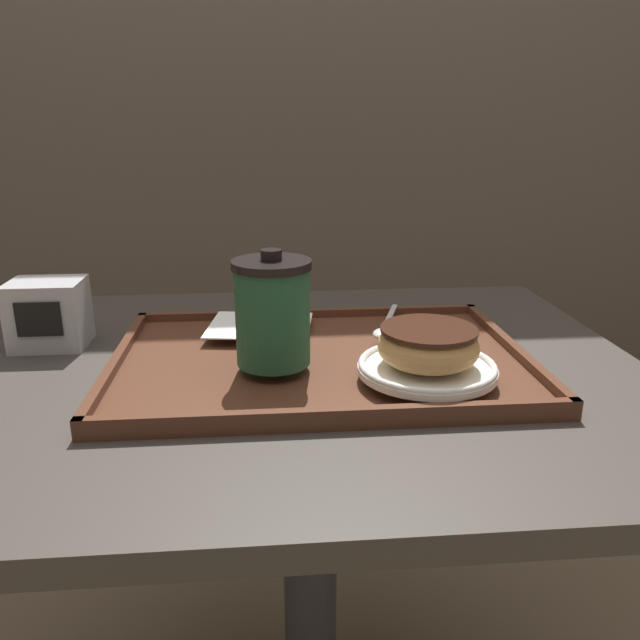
{
  "coord_description": "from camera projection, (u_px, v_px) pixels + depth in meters",
  "views": [
    {
      "loc": [
        -0.05,
        -0.78,
        1.02
      ],
      "look_at": [
        0.01,
        -0.01,
        0.77
      ],
      "focal_mm": 35.0,
      "sensor_mm": 36.0,
      "label": 1
    }
  ],
  "objects": [
    {
      "name": "spoon",
      "position": [
        384.0,
        328.0,
        0.89
      ],
      "size": [
        0.07,
        0.17,
        0.01
      ],
      "rotation": [
        0.0,
        0.0,
        4.38
      ],
      "color": "silver",
      "rests_on": "serving_tray"
    },
    {
      "name": "donut_chocolate_glazed",
      "position": [
        428.0,
        345.0,
        0.73
      ],
      "size": [
        0.12,
        0.12,
        0.04
      ],
      "color": "tan",
      "rests_on": "plate_with_chocolate_donut"
    },
    {
      "name": "coffee_cup_front",
      "position": [
        273.0,
        312.0,
        0.75
      ],
      "size": [
        0.1,
        0.1,
        0.14
      ],
      "color": "#235638",
      "rests_on": "serving_tray"
    },
    {
      "name": "serving_tray",
      "position": [
        320.0,
        361.0,
        0.83
      ],
      "size": [
        0.54,
        0.37,
        0.02
      ],
      "color": "#512D1E",
      "rests_on": "cafe_table"
    },
    {
      "name": "napkin_dispenser",
      "position": [
        49.0,
        314.0,
        0.89
      ],
      "size": [
        0.1,
        0.08,
        0.1
      ],
      "color": "#B7B7BC",
      "rests_on": "cafe_table"
    },
    {
      "name": "napkin_paper",
      "position": [
        260.0,
        325.0,
        0.91
      ],
      "size": [
        0.16,
        0.14,
        0.0
      ],
      "rotation": [
        0.0,
        0.0,
        -0.14
      ],
      "color": "white",
      "rests_on": "serving_tray"
    },
    {
      "name": "wall_behind",
      "position": [
        280.0,
        51.0,
        1.73
      ],
      "size": [
        8.0,
        0.05,
        2.4
      ],
      "color": "brown",
      "rests_on": "ground_plane"
    },
    {
      "name": "cafe_table",
      "position": [
        310.0,
        471.0,
        0.89
      ],
      "size": [
        0.9,
        0.74,
        0.71
      ],
      "color": "#38332D",
      "rests_on": "ground_plane"
    },
    {
      "name": "plate_with_chocolate_donut",
      "position": [
        427.0,
        367.0,
        0.74
      ],
      "size": [
        0.17,
        0.17,
        0.01
      ],
      "color": "white",
      "rests_on": "serving_tray"
    }
  ]
}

